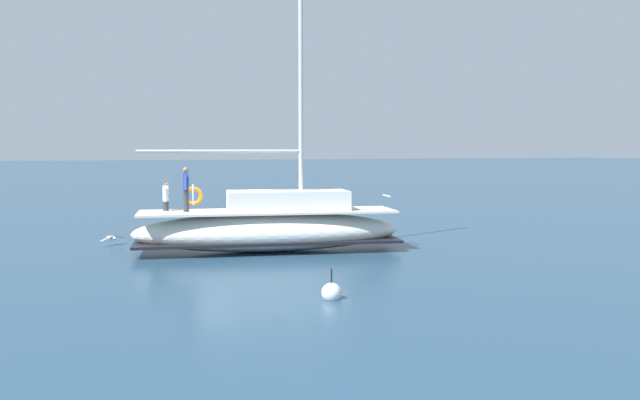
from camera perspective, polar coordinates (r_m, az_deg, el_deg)
The scene contains 4 objects.
ground_plane at distance 25.70m, azimuth -7.42°, elevation -3.94°, with size 400.00×400.00×0.00m, color navy.
main_sailboat at distance 24.35m, azimuth -4.23°, elevation -2.22°, with size 4.08×9.87×12.47m.
seagull at distance 27.03m, azimuth -17.16°, elevation -3.08°, with size 0.94×0.96×0.18m.
mooring_buoy at distance 16.75m, azimuth 0.97°, elevation -7.84°, with size 0.50×0.50×0.85m.
Camera 1 is at (24.73, -5.94, 3.69)m, focal length 37.90 mm.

